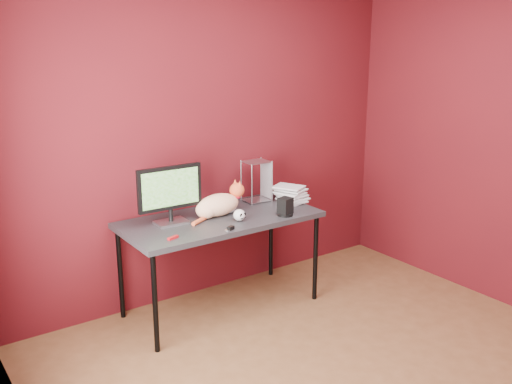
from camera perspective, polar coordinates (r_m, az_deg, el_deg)
room at (r=3.19m, az=11.59°, el=3.70°), size 3.52×3.52×2.61m
desk at (r=4.33m, az=-3.57°, el=-3.15°), size 1.50×0.70×0.75m
monitor at (r=4.14m, az=-8.60°, el=0.02°), size 0.49×0.16×0.43m
cat at (r=4.33m, az=-3.77°, el=-1.26°), size 0.52×0.23×0.25m
skull_mug at (r=4.21m, az=-1.67°, el=-2.32°), size 0.09×0.09×0.09m
speaker at (r=4.33m, az=2.94°, el=-1.54°), size 0.12×0.12×0.14m
book_stack at (r=4.52m, az=2.84°, el=7.61°), size 0.26×0.29×1.43m
wire_rack at (r=4.67m, az=0.05°, el=1.11°), size 0.21×0.17×0.34m
pocket_knife at (r=3.89m, az=-8.30°, el=-4.55°), size 0.09×0.05×0.02m
black_gadget at (r=4.03m, az=-2.55°, el=-3.62°), size 0.06×0.05×0.03m
washer at (r=4.02m, az=-2.85°, el=-3.83°), size 0.04×0.04×0.00m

